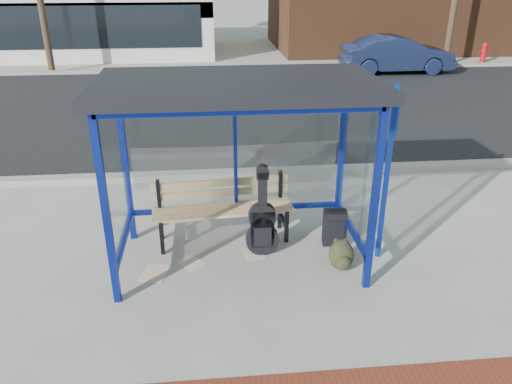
{
  "coord_description": "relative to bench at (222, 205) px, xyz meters",
  "views": [
    {
      "loc": [
        -0.34,
        -5.72,
        3.62
      ],
      "look_at": [
        0.23,
        0.2,
        0.9
      ],
      "focal_mm": 35.0,
      "sensor_mm": 36.0,
      "label": 1
    }
  ],
  "objects": [
    {
      "name": "ground",
      "position": [
        0.2,
        -0.62,
        -0.52
      ],
      "size": [
        120.0,
        120.0,
        0.0
      ],
      "primitive_type": "plane",
      "color": "#B2ADA0",
      "rests_on": "ground"
    },
    {
      "name": "curb_near",
      "position": [
        0.2,
        2.28,
        -0.46
      ],
      "size": [
        60.0,
        0.25,
        0.12
      ],
      "primitive_type": "cube",
      "color": "gray",
      "rests_on": "ground"
    },
    {
      "name": "street_asphalt",
      "position": [
        0.2,
        7.38,
        -0.52
      ],
      "size": [
        60.0,
        10.0,
        0.0
      ],
      "primitive_type": "cube",
      "color": "black",
      "rests_on": "ground"
    },
    {
      "name": "curb_far",
      "position": [
        0.2,
        12.48,
        -0.46
      ],
      "size": [
        60.0,
        0.25,
        0.12
      ],
      "primitive_type": "cube",
      "color": "gray",
      "rests_on": "ground"
    },
    {
      "name": "far_sidewalk",
      "position": [
        0.2,
        14.38,
        -0.52
      ],
      "size": [
        60.0,
        4.0,
        0.01
      ],
      "primitive_type": "cube",
      "color": "#B2ADA0",
      "rests_on": "ground"
    },
    {
      "name": "bus_shelter",
      "position": [
        0.2,
        -0.55,
        1.55
      ],
      "size": [
        3.3,
        1.8,
        2.42
      ],
      "color": "navy",
      "rests_on": "ground"
    },
    {
      "name": "storefront_white",
      "position": [
        -8.8,
        17.37,
        1.48
      ],
      "size": [
        18.0,
        6.04,
        4.0
      ],
      "color": "silver",
      "rests_on": "ground"
    },
    {
      "name": "bench",
      "position": [
        0.0,
        0.0,
        0.0
      ],
      "size": [
        1.99,
        0.65,
        0.92
      ],
      "rotation": [
        0.0,
        0.0,
        0.09
      ],
      "color": "black",
      "rests_on": "ground"
    },
    {
      "name": "guitar_bag",
      "position": [
        0.52,
        -0.48,
        -0.08
      ],
      "size": [
        0.45,
        0.13,
        1.22
      ],
      "rotation": [
        0.0,
        0.0,
        -0.01
      ],
      "color": "black",
      "rests_on": "ground"
    },
    {
      "name": "suitcase",
      "position": [
        1.55,
        -0.32,
        -0.26
      ],
      "size": [
        0.35,
        0.25,
        0.57
      ],
      "rotation": [
        0.0,
        0.0,
        -0.13
      ],
      "color": "black",
      "rests_on": "ground"
    },
    {
      "name": "backpack",
      "position": [
        1.5,
        -0.95,
        -0.33
      ],
      "size": [
        0.33,
        0.3,
        0.4
      ],
      "rotation": [
        0.0,
        0.0,
        -0.0
      ],
      "color": "#292A17",
      "rests_on": "ground"
    },
    {
      "name": "sign_post",
      "position": [
        2.09,
        -0.69,
        0.8
      ],
      "size": [
        0.15,
        0.28,
        2.35
      ],
      "rotation": [
        0.0,
        0.0,
        -0.41
      ],
      "color": "#0D2896",
      "rests_on": "ground"
    },
    {
      "name": "newspaper_a",
      "position": [
        -0.44,
        -0.64,
        -0.52
      ],
      "size": [
        0.42,
        0.43,
        0.01
      ],
      "primitive_type": "cube",
      "rotation": [
        0.0,
        0.0,
        -0.91
      ],
      "color": "white",
      "rests_on": "ground"
    },
    {
      "name": "newspaper_b",
      "position": [
        -0.91,
        -0.83,
        -0.52
      ],
      "size": [
        0.42,
        0.47,
        0.01
      ],
      "primitive_type": "cube",
      "rotation": [
        0.0,
        0.0,
        -1.86
      ],
      "color": "white",
      "rests_on": "ground"
    },
    {
      "name": "newspaper_c",
      "position": [
        0.4,
        -0.48,
        -0.52
      ],
      "size": [
        0.32,
        0.37,
        0.01
      ],
      "primitive_type": "cube",
      "rotation": [
        0.0,
        0.0,
        1.75
      ],
      "color": "white",
      "rests_on": "ground"
    },
    {
      "name": "parked_car",
      "position": [
        6.74,
        11.55,
        0.13
      ],
      "size": [
        3.99,
        1.39,
        1.31
      ],
      "primitive_type": "imported",
      "rotation": [
        0.0,
        0.0,
        1.57
      ],
      "color": "#1A244A",
      "rests_on": "ground"
    },
    {
      "name": "fire_hydrant",
      "position": [
        10.93,
        13.15,
        -0.09
      ],
      "size": [
        0.35,
        0.24,
        0.8
      ],
      "rotation": [
        0.0,
        0.0,
        0.02
      ],
      "color": "red",
      "rests_on": "ground"
    }
  ]
}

